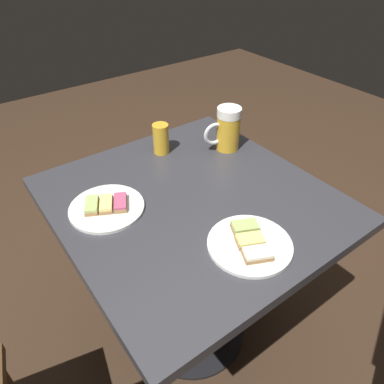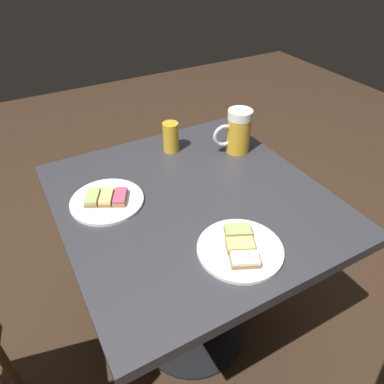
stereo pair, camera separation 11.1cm
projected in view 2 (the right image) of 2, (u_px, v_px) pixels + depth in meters
The scene contains 6 objects.
ground_plane at pixel (192, 329), 1.57m from camera, with size 6.00×6.00×0.00m, color #382619.
cafe_table at pixel (192, 230), 1.21m from camera, with size 0.80×0.84×0.73m.
plate_near at pixel (107, 200), 1.10m from camera, with size 0.22×0.22×0.03m.
plate_far at pixel (241, 248), 0.94m from camera, with size 0.23×0.23×0.03m.
beer_mug at pixel (238, 131), 1.30m from camera, with size 0.14×0.09×0.16m.
beer_glass_small at pixel (171, 137), 1.32m from camera, with size 0.06×0.06×0.11m, color gold.
Camera 2 is at (-0.43, -0.77, 1.43)m, focal length 33.75 mm.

